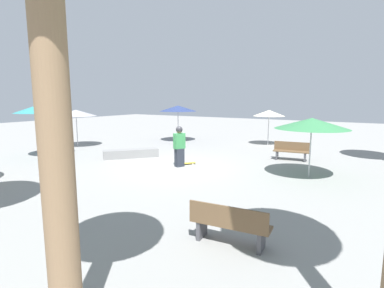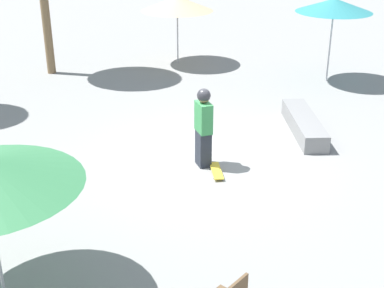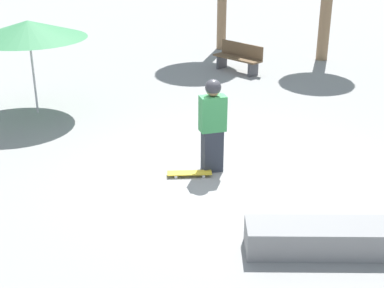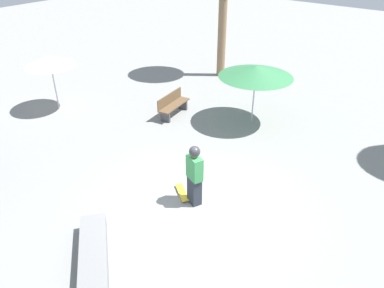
% 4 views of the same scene
% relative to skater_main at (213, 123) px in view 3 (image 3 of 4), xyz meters
% --- Properties ---
extents(ground_plane, '(60.00, 60.00, 0.00)m').
position_rel_skater_main_xyz_m(ground_plane, '(-0.18, -0.19, -0.93)').
color(ground_plane, gray).
extents(skater_main, '(0.41, 0.52, 1.73)m').
position_rel_skater_main_xyz_m(skater_main, '(0.00, 0.00, 0.00)').
color(skater_main, '#282D38').
rests_on(skater_main, ground_plane).
extents(skateboard, '(0.63, 0.77, 0.07)m').
position_rel_skater_main_xyz_m(skateboard, '(0.06, 0.48, -0.87)').
color(skateboard, gold).
rests_on(skateboard, ground_plane).
extents(concrete_ledge, '(2.11, 2.40, 0.41)m').
position_rel_skater_main_xyz_m(concrete_ledge, '(-3.09, 0.32, -0.72)').
color(concrete_ledge, gray).
rests_on(concrete_ledge, ground_plane).
extents(bench_near, '(1.64, 0.59, 0.85)m').
position_rel_skater_main_xyz_m(bench_near, '(4.75, -5.14, -0.50)').
color(bench_near, '#47474C').
rests_on(bench_near, ground_plane).
extents(shade_umbrella_green, '(2.62, 2.62, 2.18)m').
position_rel_skater_main_xyz_m(shade_umbrella_green, '(5.01, 1.17, 1.05)').
color(shade_umbrella_green, '#B7B7BC').
rests_on(shade_umbrella_green, ground_plane).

